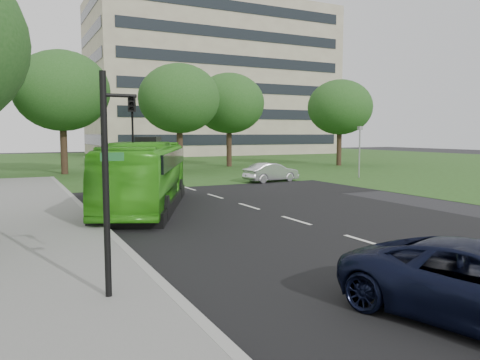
% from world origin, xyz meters
% --- Properties ---
extents(ground, '(160.00, 160.00, 0.00)m').
position_xyz_m(ground, '(0.00, 0.00, 0.00)').
color(ground, black).
rests_on(ground, ground).
extents(street_surfaces, '(120.00, 120.00, 0.15)m').
position_xyz_m(street_surfaces, '(-0.38, 22.75, 0.03)').
color(street_surfaces, black).
rests_on(street_surfaces, ground).
extents(office_building, '(40.10, 20.10, 25.00)m').
position_xyz_m(office_building, '(21.96, 61.96, 12.50)').
color(office_building, gray).
rests_on(office_building, ground).
extents(tree_park_b, '(7.86, 7.86, 10.31)m').
position_xyz_m(tree_park_b, '(-5.78, 28.65, 6.95)').
color(tree_park_b, black).
rests_on(tree_park_b, ground).
extents(tree_park_c, '(7.21, 7.21, 9.57)m').
position_xyz_m(tree_park_c, '(3.76, 26.62, 6.49)').
color(tree_park_c, black).
rests_on(tree_park_c, ground).
extents(tree_park_d, '(7.29, 7.29, 9.64)m').
position_xyz_m(tree_park_d, '(10.66, 30.97, 6.53)').
color(tree_park_d, black).
rests_on(tree_park_d, ground).
extents(tree_park_e, '(6.85, 6.85, 9.14)m').
position_xyz_m(tree_park_e, '(21.83, 27.00, 6.21)').
color(tree_park_e, black).
rests_on(tree_park_e, ground).
extents(bus, '(6.78, 11.01, 3.04)m').
position_xyz_m(bus, '(-4.41, 7.78, 1.52)').
color(bus, green).
rests_on(bus, ground).
extents(sedan, '(4.25, 2.04, 1.35)m').
position_xyz_m(sedan, '(6.71, 15.46, 0.67)').
color(sedan, '#BBBBC0').
rests_on(sedan, ground).
extents(traffic_light, '(0.75, 0.23, 4.61)m').
position_xyz_m(traffic_light, '(-8.17, -3.86, 2.71)').
color(traffic_light, black).
rests_on(traffic_light, ground).
extents(camera_pole, '(0.39, 0.35, 3.98)m').
position_xyz_m(camera_pole, '(14.35, 15.06, 2.57)').
color(camera_pole, gray).
rests_on(camera_pole, ground).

